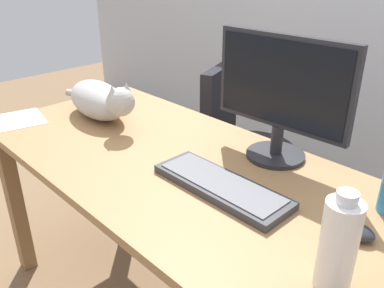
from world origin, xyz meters
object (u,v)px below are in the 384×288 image
Objects in this scene: keyboard at (221,186)px; office_chair at (242,165)px; computer_mouse at (353,229)px; monitor at (281,94)px; water_bottle at (338,244)px; cat at (100,100)px.

office_chair is at bearing 124.45° from keyboard.
office_chair is 8.04× the size of computer_mouse.
monitor is (0.48, -0.43, 0.60)m from office_chair.
water_bottle is (0.43, -0.40, -0.12)m from monitor.
keyboard is at bearing -87.27° from monitor.
monitor is at bearing 17.72° from cat.
keyboard is 0.75m from cat.
water_bottle is at bearing -42.35° from office_chair.
keyboard is 0.44m from water_bottle.
monitor is 1.09× the size of keyboard.
keyboard is 1.92× the size of water_bottle.
water_bottle reaches higher than keyboard.
computer_mouse is 0.48× the size of water_bottle.
water_bottle is at bearing -42.99° from monitor.
office_chair is 1.15m from computer_mouse.
monitor reaches higher than keyboard.
cat is at bearing -162.28° from monitor.
monitor is 0.60m from water_bottle.
cat is (-0.74, 0.06, 0.07)m from keyboard.
cat reaches higher than computer_mouse.
cat reaches higher than office_chair.
water_bottle is (1.16, -0.17, 0.03)m from cat.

